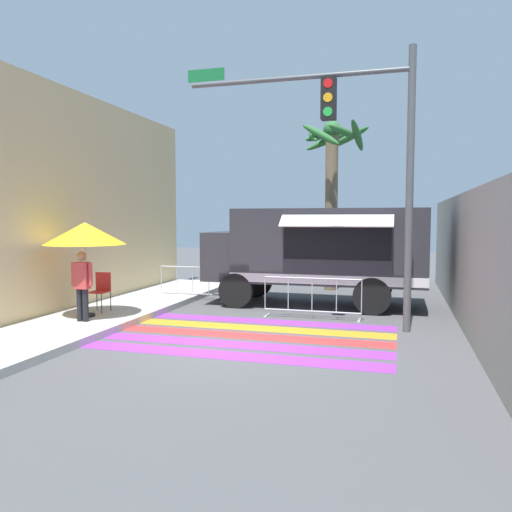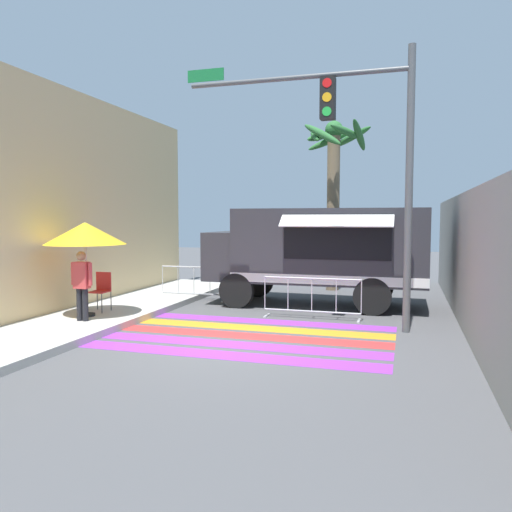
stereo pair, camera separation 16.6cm
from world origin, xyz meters
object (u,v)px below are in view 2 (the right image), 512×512
(folding_chair, at_px, (101,288))
(barricade_front, at_px, (312,298))
(food_truck, at_px, (314,248))
(traffic_signal_pole, at_px, (359,140))
(palm_tree, at_px, (334,177))
(patio_umbrella, at_px, (85,234))
(barricade_side, at_px, (194,283))
(vendor_person, at_px, (82,282))

(folding_chair, distance_m, barricade_front, 5.20)
(food_truck, distance_m, traffic_signal_pole, 4.02)
(traffic_signal_pole, height_order, folding_chair, traffic_signal_pole)
(traffic_signal_pole, relative_size, palm_tree, 1.05)
(patio_umbrella, distance_m, barricade_front, 5.57)
(palm_tree, bearing_deg, barricade_side, -138.00)
(vendor_person, bearing_deg, barricade_side, 88.63)
(vendor_person, bearing_deg, folding_chair, 113.52)
(traffic_signal_pole, relative_size, patio_umbrella, 2.74)
(folding_chair, relative_size, barricade_side, 0.46)
(traffic_signal_pole, xyz_separation_m, palm_tree, (-1.37, 6.03, -0.27))
(folding_chair, bearing_deg, food_truck, 32.75)
(food_truck, distance_m, vendor_person, 6.27)
(patio_umbrella, xyz_separation_m, barricade_side, (1.04, 3.81, -1.59))
(food_truck, relative_size, palm_tree, 1.06)
(vendor_person, distance_m, barricade_side, 4.41)
(traffic_signal_pole, relative_size, vendor_person, 3.87)
(barricade_front, distance_m, palm_tree, 6.17)
(patio_umbrella, bearing_deg, folding_chair, 95.40)
(barricade_front, bearing_deg, barricade_side, 154.97)
(folding_chair, bearing_deg, traffic_signal_pole, 2.66)
(food_truck, xyz_separation_m, vendor_person, (-4.43, -4.40, -0.57))
(vendor_person, xyz_separation_m, barricade_side, (0.79, 4.31, -0.53))
(patio_umbrella, bearing_deg, barricade_side, 74.78)
(barricade_side, distance_m, palm_tree, 6.02)
(food_truck, relative_size, barricade_front, 2.53)
(patio_umbrella, relative_size, folding_chair, 2.30)
(food_truck, height_order, vendor_person, food_truck)
(folding_chair, height_order, barricade_side, folding_chair)
(folding_chair, height_order, vendor_person, vendor_person)
(patio_umbrella, relative_size, palm_tree, 0.38)
(barricade_front, relative_size, palm_tree, 0.42)
(palm_tree, bearing_deg, vendor_person, -120.51)
(barricade_front, bearing_deg, traffic_signal_pole, -36.25)
(folding_chair, distance_m, vendor_person, 1.26)
(barricade_front, xyz_separation_m, barricade_side, (-3.93, 1.84, -0.01))
(traffic_signal_pole, distance_m, vendor_person, 6.84)
(folding_chair, xyz_separation_m, barricade_side, (1.10, 3.12, -0.24))
(patio_umbrella, height_order, barricade_front, patio_umbrella)
(folding_chair, xyz_separation_m, vendor_person, (0.31, -1.19, 0.30))
(folding_chair, distance_m, palm_tree, 8.65)
(palm_tree, bearing_deg, barricade_front, -87.62)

